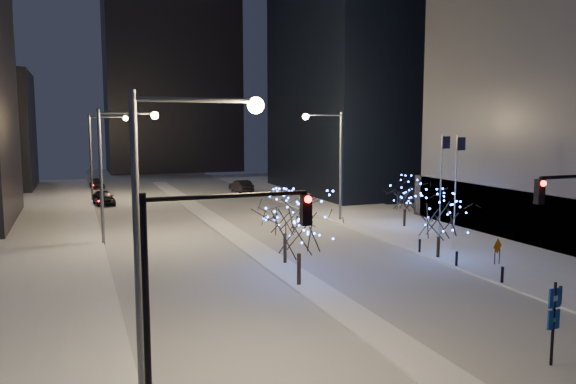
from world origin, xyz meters
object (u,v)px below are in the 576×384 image
holiday_tree_median_far (285,213)px  holiday_tree_plaza_far (405,194)px  street_lamp_w_mid (115,157)px  street_lamp_east (332,151)px  wayfinding_sign (554,315)px  traffic_signal_west (199,266)px  holiday_tree_median_near (299,226)px  street_lamp_w_far (100,145)px  car_mid (241,186)px  car_near (104,198)px  street_lamp_w_near (170,200)px  construction_sign (497,248)px  car_far (97,184)px  holiday_tree_plaza_near (439,215)px

holiday_tree_median_far → holiday_tree_plaza_far: (14.15, 8.35, -0.41)m
street_lamp_w_mid → street_lamp_east: (19.02, 3.00, -0.05)m
holiday_tree_plaza_far → wayfinding_sign: 27.83m
traffic_signal_west → holiday_tree_median_near: (7.94, 11.71, -1.33)m
traffic_signal_west → holiday_tree_plaza_far: 34.01m
wayfinding_sign → street_lamp_w_far: bearing=100.5°
traffic_signal_west → holiday_tree_plaza_far: bearing=47.2°
street_lamp_east → holiday_tree_plaza_far: street_lamp_east is taller
street_lamp_w_mid → street_lamp_w_far: 25.00m
car_mid → holiday_tree_plaza_far: holiday_tree_plaza_far is taller
car_near → holiday_tree_plaza_far: size_ratio=1.08×
street_lamp_w_mid → street_lamp_w_far: (0.00, 25.00, 0.00)m
traffic_signal_west → holiday_tree_median_near: traffic_signal_west is taller
street_lamp_w_near → street_lamp_w_far: bearing=90.0°
street_lamp_w_near → holiday_tree_median_near: street_lamp_w_near is taller
wayfinding_sign → car_near: bearing=101.4°
construction_sign → street_lamp_w_far: bearing=97.3°
holiday_tree_plaza_far → street_lamp_w_mid: bearing=174.9°
car_near → car_far: 16.82m
holiday_tree_median_far → construction_sign: (12.34, -5.12, -2.18)m
holiday_tree_median_near → construction_sign: size_ratio=3.09×
traffic_signal_west → holiday_tree_plaza_near: bearing=37.1°
car_far → street_lamp_east: bearing=-64.1°
street_lamp_w_near → construction_sign: size_ratio=6.01×
holiday_tree_median_far → wayfinding_sign: 18.04m
car_far → holiday_tree_median_near: bearing=-83.4°
holiday_tree_plaza_far → wayfinding_sign: size_ratio=1.38×
street_lamp_w_far → construction_sign: 46.36m
street_lamp_east → holiday_tree_median_near: size_ratio=1.94×
street_lamp_east → holiday_tree_plaza_far: 7.70m
car_far → holiday_tree_median_far: (9.50, -48.90, 2.70)m
street_lamp_w_near → street_lamp_east: 33.85m
traffic_signal_west → car_near: bearing=90.6°
car_near → car_far: car_near is taller
car_near → wayfinding_sign: (13.40, -49.62, 1.15)m
holiday_tree_plaza_near → wayfinding_sign: holiday_tree_plaza_near is taller
car_far → wayfinding_sign: (13.49, -66.44, 1.32)m
street_lamp_w_far → holiday_tree_plaza_far: bearing=-49.0°
traffic_signal_west → car_near: size_ratio=1.48×
street_lamp_w_near → holiday_tree_plaza_near: size_ratio=2.04×
street_lamp_w_mid → car_mid: 32.87m
street_lamp_w_far → construction_sign: bearing=-61.8°
holiday_tree_plaza_near → holiday_tree_median_near: bearing=-166.7°
holiday_tree_plaza_far → street_lamp_w_far: bearing=131.0°
wayfinding_sign → car_mid: bearing=82.2°
car_mid → holiday_tree_median_far: bearing=72.0°
holiday_tree_median_near → wayfinding_sign: bearing=-68.6°
car_near → traffic_signal_west: bearing=-97.3°
street_lamp_w_far → holiday_tree_plaza_far: size_ratio=2.28×
street_lamp_w_mid → traffic_signal_west: (0.50, -27.00, -1.74)m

